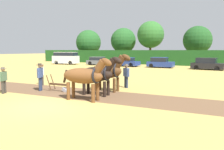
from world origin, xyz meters
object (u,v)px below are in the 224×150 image
parked_car_left (98,61)px  draft_horse_lead_left (85,76)px  tree_left (123,41)px  farmer_at_plow (40,75)px  draft_horse_trail_left (109,71)px  farmer_onlooker_left (3,78)px  tree_center_left (151,35)px  tree_far_left (88,43)px  parked_car_center_left (126,62)px  parked_car_center_right (207,64)px  farmer_beside_team (126,74)px  tree_center (197,40)px  farmer_onlooker_right (42,73)px  plow (60,87)px  parked_car_center (160,63)px  draft_horse_lead_right (98,74)px  parked_van (66,58)px

parked_car_left → draft_horse_lead_left: bearing=-68.8°
tree_left → farmer_at_plow: size_ratio=4.17×
draft_horse_trail_left → farmer_onlooker_left: draft_horse_trail_left is taller
farmer_at_plow → tree_center_left: bearing=72.4°
draft_horse_trail_left → farmer_onlooker_left: size_ratio=1.71×
tree_far_left → draft_horse_trail_left: 38.31m
tree_center_left → draft_horse_trail_left: tree_center_left is taller
parked_car_center_left → parked_car_center_right: size_ratio=0.99×
farmer_at_plow → farmer_onlooker_left: bearing=-151.4°
farmer_beside_team → tree_far_left: bearing=69.0°
tree_center → farmer_at_plow: size_ratio=4.03×
farmer_onlooker_right → draft_horse_lead_left: bearing=-75.5°
tree_far_left → parked_car_center_left: 18.72m
plow → farmer_at_plow: 1.52m
tree_center → farmer_onlooker_right: tree_center is taller
tree_left → farmer_onlooker_right: (8.66, -31.43, -3.68)m
draft_horse_lead_left → tree_far_left: bearing=120.7°
parked_car_center → parked_car_center_right: size_ratio=0.91×
tree_center → draft_horse_lead_right: (-0.70, -33.56, -3.20)m
parked_car_left → parked_van: bearing=179.7°
tree_left → parked_car_center: (11.59, -11.28, -3.87)m
tree_center → parked_car_center_right: bearing=-76.2°
draft_horse_trail_left → farmer_onlooker_left: (-5.15, -3.67, -0.40)m
parked_van → parked_car_center_right: size_ratio=1.17×
tree_left → tree_center: 15.00m
parked_car_center_left → tree_center_left: bearing=93.0°
draft_horse_trail_left → parked_car_center_right: bearing=74.8°
parked_car_center_right → tree_far_left: bearing=163.2°
farmer_beside_team → parked_car_center: farmer_beside_team is taller
parked_car_center_right → farmer_onlooker_right: bearing=-109.9°
tree_center_left → farmer_onlooker_right: (2.21, -30.48, -4.69)m
farmer_onlooker_right → parked_car_left: size_ratio=0.39×
farmer_beside_team → parked_car_center_left: bearing=55.1°
plow → parked_car_center_right: parked_car_center_right is taller
farmer_at_plow → parked_car_left: farmer_at_plow is taller
draft_horse_trail_left → draft_horse_lead_left: bearing=-90.0°
draft_horse_lead_right → parked_car_left: 25.58m
tree_far_left → draft_horse_lead_left: tree_far_left is taller
draft_horse_lead_left → parked_car_left: bearing=117.1°
tree_center → farmer_onlooker_right: size_ratio=4.44×
parked_car_left → tree_far_left: bearing=121.8°
draft_horse_lead_right → plow: size_ratio=1.76×
tree_far_left → parked_car_center_right: 29.20m
parked_van → farmer_at_plow: bearing=-63.7°
parked_van → parked_car_left: parked_van is taller
tree_left → plow: 34.99m
farmer_at_plow → farmer_beside_team: 5.66m
parked_car_center_left → parked_car_left: bearing=-179.0°
tree_left → draft_horse_lead_left: (14.36, -33.96, -3.33)m
parked_car_center_left → parked_car_center: bearing=5.9°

